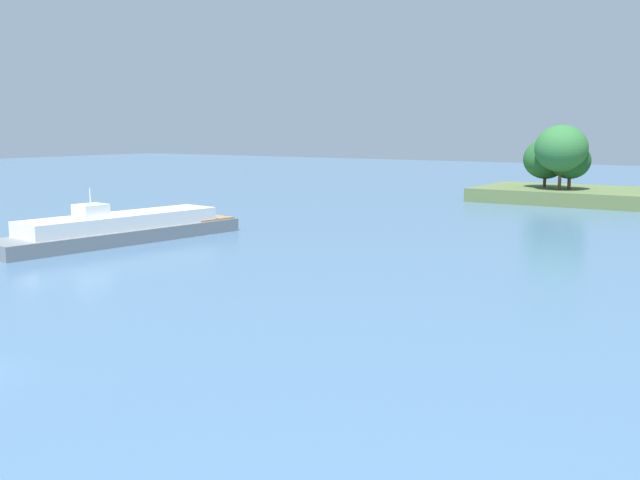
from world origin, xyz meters
The scene contains 2 objects.
white_riverboat centered at (-21.90, 28.92, 1.19)m, with size 8.18×24.14×5.03m.
fishing_skiff centered at (-25.66, 43.43, 0.26)m, with size 4.16×5.09×0.98m.
Camera 1 is at (28.46, -14.65, 10.06)m, focal length 40.47 mm.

